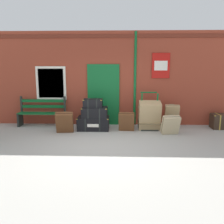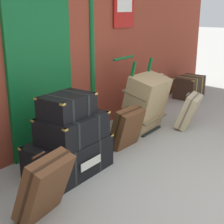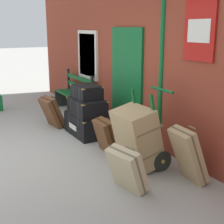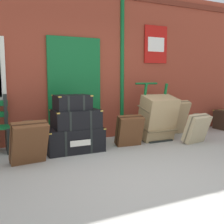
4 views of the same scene
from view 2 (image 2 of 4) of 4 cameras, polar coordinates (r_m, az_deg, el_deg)
The scene contains 12 objects.
ground_plane at distance 3.85m, azimuth 17.20°, elevation -14.23°, with size 60.00×60.00×0.00m, color #A3A099.
brick_facade at distance 4.76m, azimuth -12.33°, elevation 12.63°, with size 10.40×0.35×3.20m.
steamer_trunk_base at distance 4.19m, azimuth -7.42°, elevation -7.53°, with size 1.01×0.67×0.43m.
steamer_trunk_middle at distance 4.05m, azimuth -6.79°, elevation -2.71°, with size 0.81×0.55×0.33m.
steamer_trunk_top at distance 3.94m, azimuth -7.73°, elevation 1.10°, with size 0.62×0.46×0.27m.
porters_trolley at distance 5.60m, azimuth 4.09°, elevation -0.19°, with size 0.71×0.62×1.19m.
large_brown_trunk at distance 5.45m, azimuth 5.69°, elevation 1.55°, with size 0.70×0.63×0.96m.
suitcase_beige at distance 5.77m, azimuth 13.06°, elevation 0.19°, with size 0.57×0.44×0.60m.
suitcase_oxblood at distance 4.84m, azimuth 2.54°, elevation -2.72°, with size 0.51×0.37×0.60m.
suitcase_slate at distance 6.28m, azimuth 6.69°, elevation 2.91°, with size 0.49×0.48×0.80m.
suitcase_caramel at distance 3.32m, azimuth -11.57°, elevation -12.51°, with size 0.57×0.48×0.67m.
corner_trunk at distance 7.74m, azimuth 13.10°, elevation 4.18°, with size 0.70×0.50×0.49m.
Camera 2 is at (-3.16, -0.96, 1.98)m, focal length 53.33 mm.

